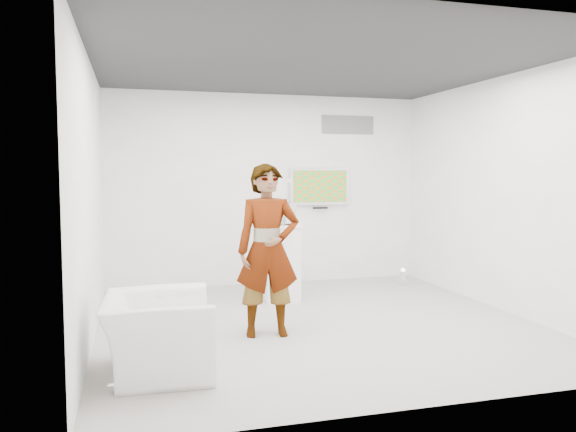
% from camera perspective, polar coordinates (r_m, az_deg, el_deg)
% --- Properties ---
extents(room, '(5.01, 5.01, 3.00)m').
position_cam_1_polar(room, '(6.52, 3.03, 2.04)').
color(room, '#ABA49D').
rests_on(room, ground).
extents(tv, '(1.00, 0.08, 0.60)m').
position_cam_1_polar(tv, '(9.11, 3.22, 3.04)').
color(tv, silver).
rests_on(tv, room).
extents(logo_decal, '(0.90, 0.02, 0.30)m').
position_cam_1_polar(logo_decal, '(9.35, 6.11, 9.19)').
color(logo_decal, slate).
rests_on(logo_decal, room).
extents(person, '(0.72, 0.51, 1.87)m').
position_cam_1_polar(person, '(6.08, -2.06, -3.49)').
color(person, white).
rests_on(person, room).
extents(armchair, '(0.97, 1.10, 0.69)m').
position_cam_1_polar(armchair, '(5.19, -13.03, -11.63)').
color(armchair, white).
rests_on(armchair, room).
extents(pedestal, '(0.56, 0.56, 1.05)m').
position_cam_1_polar(pedestal, '(7.82, -0.65, -4.72)').
color(pedestal, white).
rests_on(pedestal, room).
extents(floor_uplight, '(0.17, 0.17, 0.25)m').
position_cam_1_polar(floor_uplight, '(9.08, 11.60, -6.11)').
color(floor_uplight, white).
rests_on(floor_uplight, room).
extents(vitrine, '(0.36, 0.36, 0.30)m').
position_cam_1_polar(vitrine, '(7.74, -0.65, 0.23)').
color(vitrine, white).
rests_on(vitrine, pedestal).
extents(console, '(0.08, 0.17, 0.23)m').
position_cam_1_polar(console, '(7.74, -0.65, -0.03)').
color(console, white).
rests_on(console, pedestal).
extents(wii_remote, '(0.09, 0.14, 0.04)m').
position_cam_1_polar(wii_remote, '(6.21, 0.03, 3.60)').
color(wii_remote, white).
rests_on(wii_remote, person).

